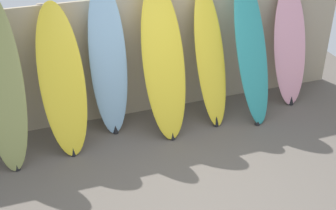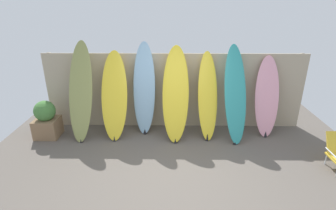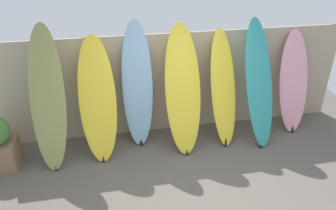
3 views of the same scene
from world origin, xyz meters
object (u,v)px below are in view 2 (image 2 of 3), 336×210
surfboard_olive_0 (81,92)px  surfboard_teal_5 (235,95)px  surfboard_skyblue_2 (144,90)px  surfboard_yellow_3 (176,94)px  surfboard_yellow_4 (208,97)px  surfboard_yellow_1 (114,96)px  surfboard_pink_6 (267,97)px  planter_box (46,120)px

surfboard_olive_0 → surfboard_teal_5: 3.36m
surfboard_skyblue_2 → surfboard_yellow_3: (0.71, -0.22, -0.03)m
surfboard_skyblue_2 → surfboard_yellow_4: bearing=-6.1°
surfboard_yellow_4 → surfboard_skyblue_2: bearing=173.9°
surfboard_yellow_1 → surfboard_pink_6: 3.42m
surfboard_yellow_1 → surfboard_yellow_3: 1.35m
surfboard_skyblue_2 → surfboard_teal_5: (2.00, -0.26, -0.01)m
surfboard_olive_0 → surfboard_yellow_4: 2.79m
surfboard_yellow_4 → surfboard_yellow_3: bearing=-174.7°
surfboard_yellow_3 → surfboard_olive_0: bearing=-179.5°
surfboard_olive_0 → planter_box: 1.05m
planter_box → surfboard_pink_6: bearing=3.0°
surfboard_olive_0 → surfboard_yellow_4: size_ratio=1.13×
surfboard_olive_0 → surfboard_pink_6: size_ratio=1.19×
surfboard_yellow_1 → surfboard_skyblue_2: 0.68m
surfboard_olive_0 → surfboard_yellow_1: bearing=3.3°
surfboard_olive_0 → surfboard_yellow_1: surfboard_olive_0 is taller
surfboard_olive_0 → surfboard_pink_6: surfboard_olive_0 is taller
surfboard_teal_5 → surfboard_yellow_1: bearing=178.6°
surfboard_olive_0 → surfboard_teal_5: bearing=-0.4°
surfboard_yellow_3 → surfboard_skyblue_2: bearing=162.9°
surfboard_yellow_1 → surfboard_olive_0: bearing=-176.7°
surfboard_olive_0 → surfboard_skyblue_2: bearing=9.8°
surfboard_skyblue_2 → surfboard_pink_6: (2.77, -0.04, -0.15)m
surfboard_olive_0 → surfboard_yellow_3: 2.07m
surfboard_yellow_3 → surfboard_pink_6: (2.06, 0.17, -0.12)m
surfboard_yellow_3 → surfboard_teal_5: (1.29, -0.04, 0.01)m
surfboard_skyblue_2 → surfboard_yellow_3: bearing=-17.1°
surfboard_olive_0 → surfboard_yellow_4: surfboard_olive_0 is taller
surfboard_teal_5 → planter_box: (-4.19, -0.05, -0.61)m
surfboard_teal_5 → surfboard_pink_6: surfboard_teal_5 is taller
surfboard_olive_0 → surfboard_yellow_3: surfboard_olive_0 is taller
surfboard_pink_6 → planter_box: surfboard_pink_6 is taller
surfboard_pink_6 → surfboard_skyblue_2: bearing=179.1°
surfboard_yellow_3 → surfboard_teal_5: bearing=-1.9°
surfboard_yellow_3 → surfboard_teal_5: 1.29m
surfboard_yellow_1 → surfboard_yellow_4: (2.06, 0.04, -0.02)m
surfboard_olive_0 → surfboard_skyblue_2: (1.36, 0.24, -0.02)m
surfboard_pink_6 → planter_box: bearing=-177.0°
surfboard_olive_0 → planter_box: (-0.83, -0.07, -0.64)m
planter_box → surfboard_yellow_4: bearing=2.4°
surfboard_yellow_1 → surfboard_yellow_3: (1.35, -0.02, 0.06)m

